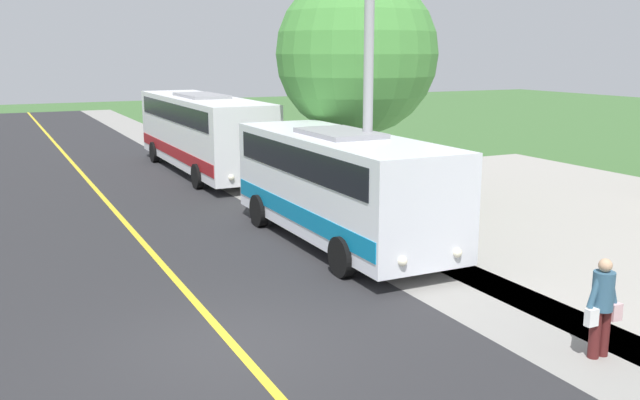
% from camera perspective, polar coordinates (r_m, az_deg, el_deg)
% --- Properties ---
extents(ground_plane, '(120.00, 120.00, 0.00)m').
position_cam_1_polar(ground_plane, '(11.91, -7.26, -11.66)').
color(ground_plane, '#3D6633').
extents(road_surface, '(8.00, 100.00, 0.01)m').
position_cam_1_polar(road_surface, '(11.91, -7.26, -11.65)').
color(road_surface, '#28282B').
rests_on(road_surface, ground).
extents(sidewalk, '(2.40, 100.00, 0.01)m').
position_cam_1_polar(sidewalk, '(14.30, 13.04, -7.74)').
color(sidewalk, gray).
rests_on(sidewalk, ground).
extents(road_centre_line, '(0.16, 100.00, 0.00)m').
position_cam_1_polar(road_centre_line, '(11.91, -7.26, -11.62)').
color(road_centre_line, gold).
rests_on(road_centre_line, ground).
extents(shuttle_bus_front, '(2.70, 8.08, 2.87)m').
position_cam_1_polar(shuttle_bus_front, '(17.40, 1.61, 1.50)').
color(shuttle_bus_front, white).
rests_on(shuttle_bus_front, ground).
extents(transit_bus_rear, '(2.70, 10.98, 3.14)m').
position_cam_1_polar(transit_bus_rear, '(28.33, -9.65, 5.74)').
color(transit_bus_rear, white).
rests_on(transit_bus_rear, ground).
extents(pedestrian_with_bags, '(0.72, 0.34, 1.63)m').
position_cam_1_polar(pedestrian_with_bags, '(11.90, 22.19, -8.01)').
color(pedestrian_with_bags, '#4C1919').
rests_on(pedestrian_with_bags, ground).
extents(street_light_pole, '(1.97, 0.24, 7.77)m').
position_cam_1_polar(street_light_pole, '(16.79, 3.63, 10.41)').
color(street_light_pole, '#9E9EA3').
rests_on(street_light_pole, ground).
extents(tree_curbside, '(5.13, 5.13, 7.28)m').
position_cam_1_polar(tree_curbside, '(22.32, 3.03, 11.89)').
color(tree_curbside, brown).
rests_on(tree_curbside, ground).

